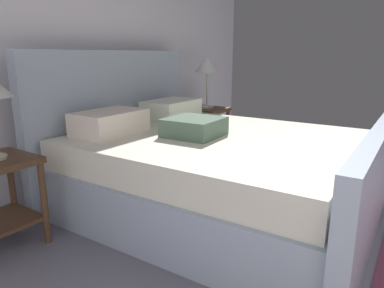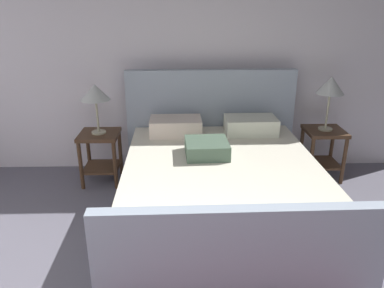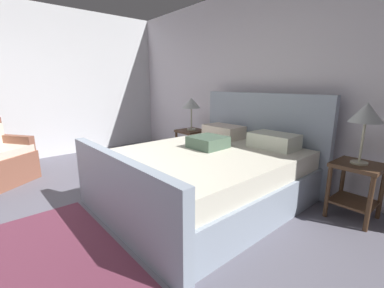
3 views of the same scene
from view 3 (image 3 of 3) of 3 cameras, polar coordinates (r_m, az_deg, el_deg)
wall_back at (r=4.19m, az=13.40°, el=12.81°), size 6.07×0.12×2.78m
bed at (r=3.13m, az=3.76°, el=-6.26°), size 2.00×2.33×1.27m
nightstand_right at (r=3.19m, az=32.55°, el=-7.06°), size 0.44×0.44×0.60m
table_lamp_right at (r=3.05m, az=34.19°, el=5.48°), size 0.31×0.31×0.62m
nightstand_left at (r=4.57m, az=-0.13°, el=0.70°), size 0.44×0.44×0.60m
table_lamp_left at (r=4.48m, az=-0.14°, el=8.87°), size 0.32×0.32×0.56m
area_rug at (r=2.54m, az=-31.40°, el=-22.09°), size 1.87×1.27×0.01m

